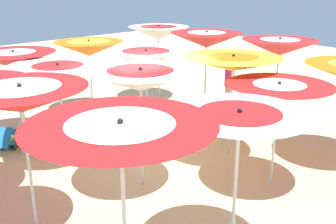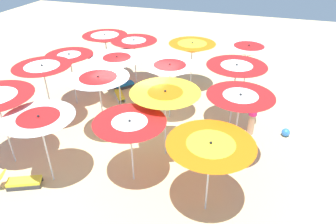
{
  "view_description": "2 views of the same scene",
  "coord_description": "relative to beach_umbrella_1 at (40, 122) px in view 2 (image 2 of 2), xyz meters",
  "views": [
    {
      "loc": [
        5.61,
        6.73,
        3.97
      ],
      "look_at": [
        -0.01,
        0.89,
        1.27
      ],
      "focal_mm": 42.35,
      "sensor_mm": 36.0,
      "label": 1
    },
    {
      "loc": [
        -4.16,
        9.5,
        6.71
      ],
      "look_at": [
        -1.49,
        1.12,
        1.46
      ],
      "focal_mm": 33.4,
      "sensor_mm": 36.0,
      "label": 2
    }
  ],
  "objects": [
    {
      "name": "beach_umbrella_1",
      "position": [
        0.0,
        0.0,
        0.0
      ],
      "size": [
        1.97,
        1.97,
        2.33
      ],
      "color": "silver",
      "rests_on": "ground"
    },
    {
      "name": "beach_umbrella_13",
      "position": [
        0.14,
        -6.91,
        -0.04
      ],
      "size": [
        2.12,
        2.12,
        2.31
      ],
      "color": "silver",
      "rests_on": "ground"
    },
    {
      "name": "beach_umbrella_14",
      "position": [
        -2.45,
        -7.44,
        -0.1
      ],
      "size": [
        2.12,
        2.12,
        2.27
      ],
      "color": "silver",
      "rests_on": "ground"
    },
    {
      "name": "beach_umbrella_6",
      "position": [
        -2.87,
        -2.28,
        0.11
      ],
      "size": [
        2.19,
        2.19,
        2.43
      ],
      "color": "silver",
      "rests_on": "ground"
    },
    {
      "name": "beach_umbrella_11",
      "position": [
        -4.72,
        -4.66,
        0.21
      ],
      "size": [
        2.14,
        2.14,
        2.59
      ],
      "color": "silver",
      "rests_on": "ground"
    },
    {
      "name": "beach_umbrella_12",
      "position": [
        1.78,
        -7.24,
        -0.03
      ],
      "size": [
        2.13,
        2.13,
        2.31
      ],
      "color": "silver",
      "rests_on": "ground"
    },
    {
      "name": "beach_ball",
      "position": [
        -6.78,
        -4.62,
        -1.94
      ],
      "size": [
        0.31,
        0.31,
        0.31
      ],
      "primitive_type": "sphere",
      "color": "#337FE5",
      "rests_on": "ground"
    },
    {
      "name": "beach_umbrella_3",
      "position": [
        -4.67,
        -0.29,
        -0.06
      ],
      "size": [
        2.19,
        2.19,
        2.29
      ],
      "color": "silver",
      "rests_on": "ground"
    },
    {
      "name": "lounger_0",
      "position": [
        0.73,
        0.53,
        -1.9
      ],
      "size": [
        1.31,
        0.87,
        0.58
      ],
      "rotation": [
        0.0,
        0.0,
        3.57
      ],
      "color": "#333338",
      "rests_on": "ground"
    },
    {
      "name": "beach_umbrella_7",
      "position": [
        -5.1,
        -2.47,
        0.2
      ],
      "size": [
        1.99,
        1.99,
        2.57
      ],
      "color": "silver",
      "rests_on": "ground"
    },
    {
      "name": "beach_umbrella_5",
      "position": [
        -0.42,
        -2.58,
        0.1
      ],
      "size": [
        2.09,
        2.09,
        2.45
      ],
      "color": "silver",
      "rests_on": "ground"
    },
    {
      "name": "beach_umbrella_2",
      "position": [
        -2.33,
        -0.78,
        -0.15
      ],
      "size": [
        2.05,
        2.05,
        2.16
      ],
      "color": "silver",
      "rests_on": "ground"
    },
    {
      "name": "lounger_3",
      "position": [
        2.29,
        -7.72,
        -1.9
      ],
      "size": [
        1.02,
        1.07,
        0.6
      ],
      "rotation": [
        0.0,
        0.0,
        8.6
      ],
      "color": "silver",
      "rests_on": "ground"
    },
    {
      "name": "beach_umbrella_8",
      "position": [
        1.93,
        -4.45,
        -0.05
      ],
      "size": [
        1.92,
        1.92,
        2.31
      ],
      "color": "silver",
      "rests_on": "ground"
    },
    {
      "name": "beach_umbrella_4",
      "position": [
        1.86,
        -2.69,
        0.17
      ],
      "size": [
        2.05,
        2.05,
        2.52
      ],
      "color": "silver",
      "rests_on": "ground"
    },
    {
      "name": "beach_umbrella_10",
      "position": [
        -2.29,
        -4.59,
        0.01
      ],
      "size": [
        2.01,
        2.01,
        2.34
      ],
      "color": "silver",
      "rests_on": "ground"
    },
    {
      "name": "beachgoer_0",
      "position": [
        -5.52,
        -4.36,
        -1.17
      ],
      "size": [
        0.3,
        0.3,
        1.77
      ],
      "rotation": [
        0.0,
        0.0,
        1.71
      ],
      "color": "#D8A87F",
      "rests_on": "ground"
    },
    {
      "name": "ground",
      "position": [
        -1.37,
        -3.73,
        -2.12
      ],
      "size": [
        37.85,
        37.85,
        0.04
      ],
      "primitive_type": "cube",
      "color": "beige"
    },
    {
      "name": "beach_umbrella_9",
      "position": [
        0.02,
        -4.88,
        -0.08
      ],
      "size": [
        2.25,
        2.25,
        2.26
      ],
      "color": "silver",
      "rests_on": "ground"
    },
    {
      "name": "lounger_2",
      "position": [
        0.4,
        -5.51,
        -1.89
      ],
      "size": [
        1.06,
        1.24,
        0.6
      ],
      "rotation": [
        0.0,
        0.0,
        8.51
      ],
      "color": "silver",
      "rests_on": "ground"
    },
    {
      "name": "lounger_1",
      "position": [
        0.67,
        -6.39,
        -1.88
      ],
      "size": [
        1.13,
        1.23,
        0.62
      ],
      "rotation": [
        0.0,
        0.0,
        4.0
      ],
      "color": "#333338",
      "rests_on": "ground"
    },
    {
      "name": "beach_umbrella_15",
      "position": [
        -4.93,
        -6.98,
        0.19
      ],
      "size": [
        2.05,
        2.05,
        2.56
      ],
      "color": "silver",
      "rests_on": "ground"
    }
  ]
}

